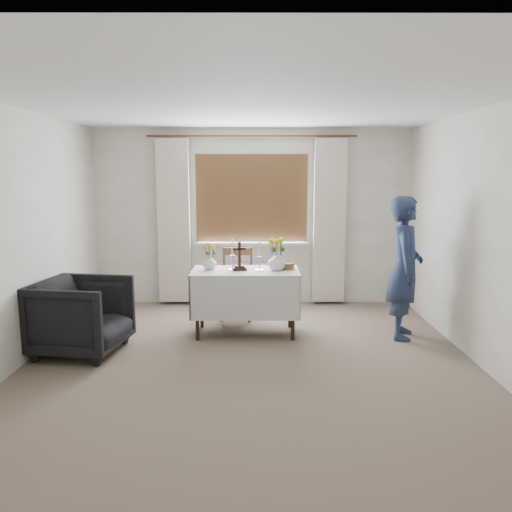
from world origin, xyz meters
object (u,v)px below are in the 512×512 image
at_px(altar_table, 245,302).
at_px(person, 405,268).
at_px(flower_vase_right, 277,261).
at_px(wooden_cross, 239,256).
at_px(armchair, 82,316).
at_px(wooden_chair, 236,284).
at_px(flower_vase_left, 210,262).

distance_m(altar_table, person, 1.87).
bearing_deg(flower_vase_right, wooden_cross, 178.70).
bearing_deg(altar_table, armchair, -159.65).
relative_size(altar_table, flower_vase_right, 5.85).
relative_size(armchair, person, 0.54).
relative_size(wooden_chair, armchair, 1.05).
height_order(person, wooden_cross, person).
xyz_separation_m(wooden_cross, flower_vase_right, (0.43, -0.01, -0.06)).
xyz_separation_m(altar_table, person, (1.81, -0.12, 0.43)).
xyz_separation_m(wooden_chair, armchair, (-1.57, -1.27, -0.06)).
distance_m(wooden_chair, flower_vase_left, 0.77).
bearing_deg(altar_table, flower_vase_right, -1.61).
bearing_deg(flower_vase_left, person, -4.20).
relative_size(altar_table, person, 0.76).
bearing_deg(wooden_cross, flower_vase_left, 161.62).
bearing_deg(wooden_chair, armchair, -137.72).
distance_m(person, flower_vase_left, 2.24).
xyz_separation_m(wooden_cross, flower_vase_left, (-0.35, 0.05, -0.08)).
xyz_separation_m(wooden_chair, flower_vase_right, (0.49, -0.65, 0.41)).
distance_m(armchair, flower_vase_left, 1.52).
bearing_deg(flower_vase_left, armchair, -152.19).
bearing_deg(altar_table, wooden_cross, -179.64).
xyz_separation_m(flower_vase_left, flower_vase_right, (0.78, -0.06, 0.02)).
bearing_deg(armchair, wooden_cross, -60.07).
bearing_deg(flower_vase_left, wooden_cross, -7.52).
height_order(armchair, wooden_cross, wooden_cross).
bearing_deg(flower_vase_right, wooden_chair, 126.81).
bearing_deg(armchair, altar_table, -60.83).
relative_size(flower_vase_left, flower_vase_right, 0.79).
xyz_separation_m(armchair, flower_vase_left, (1.28, 0.68, 0.45)).
distance_m(person, wooden_cross, 1.89).
bearing_deg(altar_table, person, -3.72).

